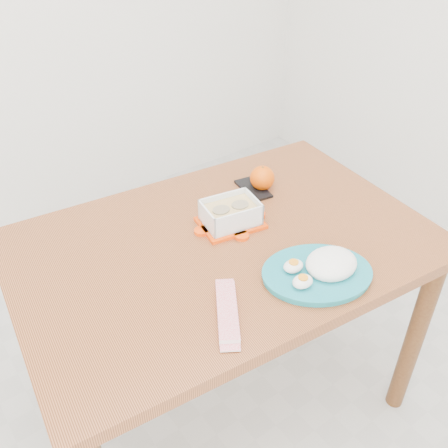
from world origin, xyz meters
TOP-DOWN VIEW (x-y plane):
  - dining_table at (0.11, 0.21)m, footprint 1.28×0.92m
  - food_container at (0.18, 0.26)m, footprint 0.21×0.17m
  - orange_fruit at (0.39, 0.37)m, footprint 0.08×0.08m
  - rice_plate at (0.23, -0.07)m, footprint 0.39×0.39m
  - candy_bar at (-0.05, -0.03)m, footprint 0.15×0.19m
  - smartphone at (0.36, 0.38)m, footprint 0.09×0.15m

SIDE VIEW (x-z plane):
  - dining_table at x=0.11m, z-range 0.28..1.03m
  - smartphone at x=0.36m, z-range 0.75..0.76m
  - candy_bar at x=-0.05m, z-range 0.75..0.77m
  - rice_plate at x=0.23m, z-range 0.74..0.82m
  - food_container at x=0.18m, z-range 0.75..0.83m
  - orange_fruit at x=0.39m, z-range 0.75..0.83m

